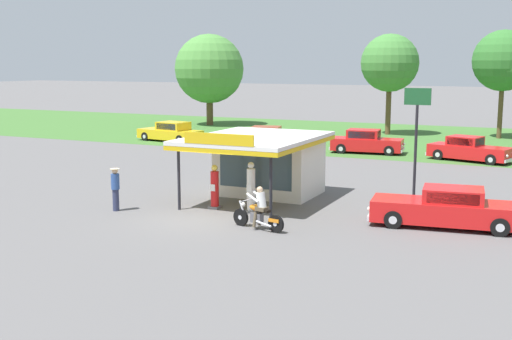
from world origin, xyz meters
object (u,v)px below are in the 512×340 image
gas_pump_nearside (215,189)px  bystander_strolling_foreground (232,144)px  parked_car_back_row_right (261,138)px  roadside_pole_sign (417,126)px  motorcycle_with_rider (259,212)px  featured_classic_sedan (447,209)px  gas_pump_offside (251,189)px  bystander_leaning_by_kiosk (115,188)px  parked_car_back_row_far_right (366,142)px  parked_car_back_row_far_left (171,132)px  parked_car_back_row_left (469,150)px

gas_pump_nearside → bystander_strolling_foreground: (-6.06, 13.33, 0.03)m
parked_car_back_row_right → roadside_pole_sign: size_ratio=1.07×
parked_car_back_row_right → motorcycle_with_rider: bearing=-65.6°
featured_classic_sedan → gas_pump_offside: bearing=-173.2°
gas_pump_nearside → roadside_pole_sign: size_ratio=0.37×
bystander_leaning_by_kiosk → bystander_strolling_foreground: (-2.63, 15.40, -0.09)m
gas_pump_offside → bystander_strolling_foreground: (-7.72, 13.33, -0.08)m
bystander_leaning_by_kiosk → gas_pump_nearside: bearing=31.1°
featured_classic_sedan → parked_car_back_row_far_right: parked_car_back_row_far_right is taller
parked_car_back_row_right → bystander_strolling_foreground: bystander_strolling_foreground is taller
gas_pump_nearside → bystander_leaning_by_kiosk: bearing=-148.9°
parked_car_back_row_far_left → roadside_pole_sign: roadside_pole_sign is taller
parked_car_back_row_left → bystander_leaning_by_kiosk: bearing=-119.1°
featured_classic_sedan → bystander_strolling_foreground: bystander_strolling_foreground is taller
bystander_strolling_foreground → roadside_pole_sign: roadside_pole_sign is taller
parked_car_back_row_far_left → roadside_pole_sign: size_ratio=1.15×
featured_classic_sedan → parked_car_back_row_far_left: 29.52m
bystander_leaning_by_kiosk → roadside_pole_sign: roadside_pole_sign is taller
gas_pump_nearside → featured_classic_sedan: size_ratio=0.32×
parked_car_back_row_left → parked_car_back_row_right: bearing=178.5°
roadside_pole_sign → parked_car_back_row_far_right: bearing=112.8°
motorcycle_with_rider → parked_car_back_row_far_right: motorcycle_with_rider is taller
roadside_pole_sign → motorcycle_with_rider: bearing=-121.9°
parked_car_back_row_right → roadside_pole_sign: (13.62, -14.10, 2.65)m
motorcycle_with_rider → parked_car_back_row_left: (4.72, 20.43, 0.02)m
gas_pump_offside → bystander_leaning_by_kiosk: gas_pump_offside is taller
motorcycle_with_rider → parked_car_back_row_far_left: motorcycle_with_rider is taller
parked_car_back_row_far_left → parked_car_back_row_far_right: 15.34m
gas_pump_offside → parked_car_back_row_far_right: size_ratio=0.41×
parked_car_back_row_far_right → roadside_pole_sign: 15.95m
featured_classic_sedan → parked_car_back_row_far_left: bearing=142.3°
motorcycle_with_rider → bystander_strolling_foreground: 18.12m
parked_car_back_row_far_left → parked_car_back_row_right: (7.81, -0.46, 0.00)m
parked_car_back_row_right → bystander_strolling_foreground: (0.31, -5.17, 0.17)m
parked_car_back_row_left → bystander_strolling_foreground: size_ratio=3.30×
gas_pump_offside → parked_car_back_row_right: gas_pump_offside is taller
parked_car_back_row_left → bystander_leaning_by_kiosk: (-11.22, -20.19, 0.27)m
parked_car_back_row_far_right → bystander_leaning_by_kiosk: (-4.59, -20.97, 0.23)m
motorcycle_with_rider → parked_car_back_row_left: motorcycle_with_rider is taller
bystander_leaning_by_kiosk → bystander_strolling_foreground: 15.62m
gas_pump_offside → parked_car_back_row_left: gas_pump_offside is taller
gas_pump_nearside → motorcycle_with_rider: 3.85m
gas_pump_offside → bystander_strolling_foreground: gas_pump_offside is taller
gas_pump_offside → roadside_pole_sign: roadside_pole_sign is taller
gas_pump_nearside → motorcycle_with_rider: (3.07, -2.31, -0.17)m
gas_pump_offside → bystander_leaning_by_kiosk: 5.49m
parked_car_back_row_far_left → parked_car_back_row_right: 7.82m
parked_car_back_row_left → roadside_pole_sign: bearing=-92.3°
parked_car_back_row_far_left → roadside_pole_sign: bearing=-34.2°
motorcycle_with_rider → featured_classic_sedan: size_ratio=0.39×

